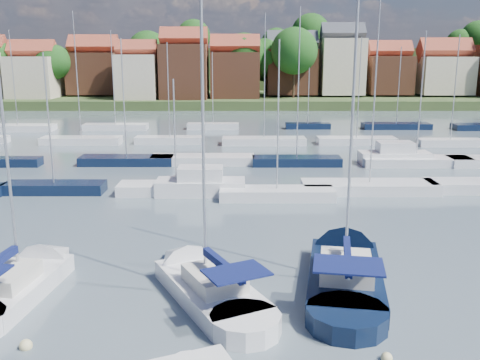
{
  "coord_description": "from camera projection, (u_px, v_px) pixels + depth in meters",
  "views": [
    {
      "loc": [
        -2.28,
        -21.0,
        10.99
      ],
      "look_at": [
        -2.21,
        14.0,
        2.61
      ],
      "focal_mm": 40.0,
      "sensor_mm": 36.0,
      "label": 1
    }
  ],
  "objects": [
    {
      "name": "ground",
      "position": [
        259.0,
        150.0,
        61.88
      ],
      "size": [
        260.0,
        260.0,
        0.0
      ],
      "primitive_type": "plane",
      "color": "#45545D",
      "rests_on": "ground"
    },
    {
      "name": "sailboat_left",
      "position": [
        28.0,
        279.0,
        25.69
      ],
      "size": [
        4.05,
        10.8,
        14.38
      ],
      "rotation": [
        0.0,
        0.0,
        1.45
      ],
      "color": "silver",
      "rests_on": "ground"
    },
    {
      "name": "sailboat_centre",
      "position": [
        199.0,
        281.0,
        25.48
      ],
      "size": [
        7.6,
        11.19,
        15.06
      ],
      "rotation": [
        0.0,
        0.0,
        2.04
      ],
      "color": "silver",
      "rests_on": "ground"
    },
    {
      "name": "sailboat_navy",
      "position": [
        344.0,
        265.0,
        27.43
      ],
      "size": [
        5.58,
        13.3,
        17.81
      ],
      "rotation": [
        0.0,
        0.0,
        1.4
      ],
      "color": "black",
      "rests_on": "ground"
    },
    {
      "name": "buoy_b",
      "position": [
        26.0,
        348.0,
        20.38
      ],
      "size": [
        0.5,
        0.5,
        0.5
      ],
      "primitive_type": "sphere",
      "color": "beige",
      "rests_on": "ground"
    },
    {
      "name": "buoy_c",
      "position": [
        215.0,
        315.0,
        22.93
      ],
      "size": [
        0.41,
        0.41,
        0.41
      ],
      "primitive_type": "sphere",
      "color": "#D85914",
      "rests_on": "ground"
    },
    {
      "name": "buoy_d",
      "position": [
        386.0,
        360.0,
        19.57
      ],
      "size": [
        0.43,
        0.43,
        0.43
      ],
      "primitive_type": "sphere",
      "color": "beige",
      "rests_on": "ground"
    },
    {
      "name": "buoy_e",
      "position": [
        314.0,
        258.0,
        29.37
      ],
      "size": [
        0.45,
        0.45,
        0.45
      ],
      "primitive_type": "sphere",
      "color": "beige",
      "rests_on": "ground"
    },
    {
      "name": "marina_field",
      "position": [
        278.0,
        154.0,
        57.07
      ],
      "size": [
        79.62,
        41.41,
        15.93
      ],
      "color": "silver",
      "rests_on": "ground"
    },
    {
      "name": "far_shore_town",
      "position": [
        255.0,
        76.0,
        150.94
      ],
      "size": [
        212.46,
        90.0,
        22.27
      ],
      "color": "#3C4B25",
      "rests_on": "ground"
    }
  ]
}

